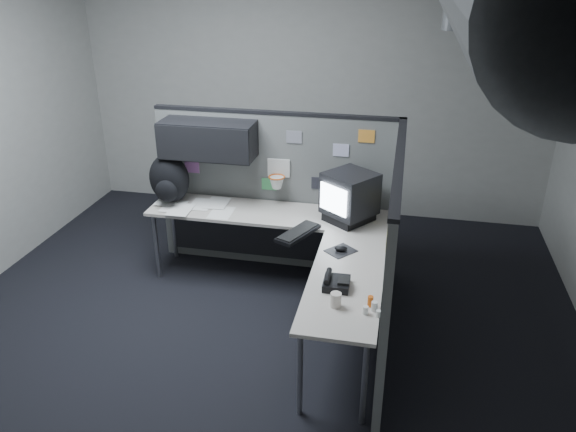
% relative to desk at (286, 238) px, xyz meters
% --- Properties ---
extents(room, '(5.62, 5.62, 3.22)m').
position_rel_desk_xyz_m(room, '(0.41, -0.70, 1.48)').
color(room, black).
rests_on(room, ground).
extents(partition_back, '(2.44, 0.42, 1.63)m').
position_rel_desk_xyz_m(partition_back, '(-0.40, 0.53, 0.38)').
color(partition_back, '#5C5F5D').
rests_on(partition_back, ground).
extents(partition_right, '(0.07, 2.23, 1.63)m').
position_rel_desk_xyz_m(partition_right, '(0.95, -0.49, 0.21)').
color(partition_right, '#5C5F5D').
rests_on(partition_right, ground).
extents(desk, '(2.31, 2.11, 0.73)m').
position_rel_desk_xyz_m(desk, '(0.00, 0.00, 0.00)').
color(desk, '#BAB2A8').
rests_on(desk, ground).
extents(monitor, '(0.56, 0.56, 0.46)m').
position_rel_desk_xyz_m(monitor, '(0.54, 0.25, 0.35)').
color(monitor, black).
rests_on(monitor, desk).
extents(keyboard, '(0.35, 0.50, 0.04)m').
position_rel_desk_xyz_m(keyboard, '(0.14, -0.14, 0.14)').
color(keyboard, black).
rests_on(keyboard, desk).
extents(mouse, '(0.29, 0.29, 0.05)m').
position_rel_desk_xyz_m(mouse, '(0.54, -0.36, 0.13)').
color(mouse, black).
rests_on(mouse, desk).
extents(phone, '(0.20, 0.22, 0.10)m').
position_rel_desk_xyz_m(phone, '(0.57, -0.92, 0.15)').
color(phone, black).
rests_on(phone, desk).
extents(bottles, '(0.13, 0.15, 0.08)m').
position_rel_desk_xyz_m(bottles, '(0.86, -1.18, 0.15)').
color(bottles, silver).
rests_on(bottles, desk).
extents(cup, '(0.10, 0.10, 0.11)m').
position_rel_desk_xyz_m(cup, '(0.61, -1.18, 0.17)').
color(cup, beige).
rests_on(cup, desk).
extents(papers, '(0.82, 0.54, 0.02)m').
position_rel_desk_xyz_m(papers, '(-0.98, 0.25, 0.13)').
color(papers, white).
rests_on(papers, desk).
extents(backpack, '(0.44, 0.41, 0.49)m').
position_rel_desk_xyz_m(backpack, '(-1.24, 0.30, 0.36)').
color(backpack, black).
rests_on(backpack, desk).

